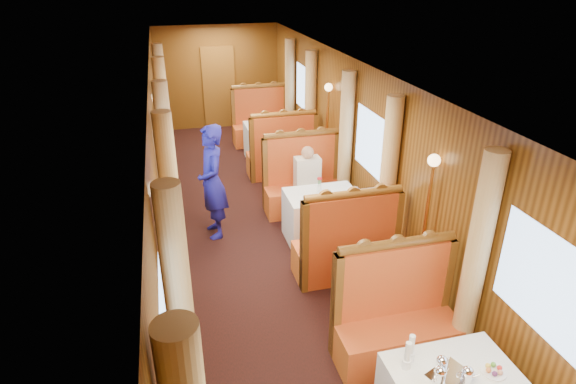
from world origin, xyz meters
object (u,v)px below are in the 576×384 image
object	(u,v)px
table_mid	(321,216)
teapot_right	(467,377)
banquette_far_aft	(261,125)
tea_tray	(450,376)
banquette_mid_fwd	(346,249)
teapot_left	(440,377)
passenger	(308,175)
teapot_back	(441,367)
steward	(212,182)
rose_vase_mid	(319,182)
rose_vase_far	(272,116)
table_far	(271,141)
banquette_near_aft	(396,322)
banquette_mid_aft	(303,186)
fruit_plate	(494,371)
banquette_far_fwd	(282,155)

from	to	relation	value
table_mid	teapot_right	world-z (taller)	teapot_right
banquette_far_aft	teapot_right	bearing A→B (deg)	-89.86
tea_tray	banquette_mid_fwd	bearing A→B (deg)	88.52
banquette_mid_fwd	banquette_far_aft	size ratio (longest dim) A/B	1.00
teapot_left	passenger	distance (m)	4.31
teapot_back	teapot_right	bearing A→B (deg)	-66.89
tea_tray	steward	bearing A→B (deg)	109.76
rose_vase_mid	rose_vase_far	xyz separation A→B (m)	(0.07, 3.42, 0.00)
table_mid	steward	bearing A→B (deg)	160.48
table_far	teapot_left	distance (m)	7.09
banquette_near_aft	table_far	world-z (taller)	banquette_near_aft
teapot_right	teapot_back	size ratio (longest dim) A/B	0.95
banquette_mid_fwd	steward	distance (m)	2.23
banquette_near_aft	banquette_mid_fwd	world-z (taller)	same
teapot_back	steward	distance (m)	4.26
table_far	banquette_far_aft	distance (m)	1.02
banquette_mid_fwd	banquette_mid_aft	bearing A→B (deg)	90.00
teapot_right	teapot_back	distance (m)	0.20
banquette_mid_fwd	rose_vase_far	xyz separation A→B (m)	(0.04, 4.48, 0.50)
table_far	rose_vase_far	xyz separation A→B (m)	(0.04, -0.04, 0.55)
banquette_far_aft	fruit_plate	world-z (taller)	banquette_far_aft
fruit_plate	teapot_left	bearing A→B (deg)	178.47
table_mid	table_far	world-z (taller)	same
table_mid	banquette_mid_fwd	distance (m)	1.02
teapot_right	steward	xyz separation A→B (m)	(-1.55, 4.17, 0.06)
table_mid	teapot_left	bearing A→B (deg)	-93.04
table_far	teapot_left	world-z (taller)	teapot_left
teapot_right	table_far	bearing A→B (deg)	112.80
table_mid	banquette_mid_aft	size ratio (longest dim) A/B	0.78
tea_tray	passenger	xyz separation A→B (m)	(0.07, 4.27, -0.02)
table_mid	banquette_far_aft	distance (m)	4.51
steward	banquette_mid_fwd	bearing A→B (deg)	38.49
banquette_mid_aft	table_far	bearing A→B (deg)	90.00
teapot_left	teapot_right	distance (m)	0.22
banquette_near_aft	teapot_right	distance (m)	1.20
banquette_mid_aft	fruit_plate	world-z (taller)	banquette_mid_aft
banquette_mid_aft	rose_vase_far	distance (m)	2.50
teapot_right	teapot_back	world-z (taller)	teapot_back
table_far	steward	bearing A→B (deg)	-117.36
banquette_mid_aft	steward	xyz separation A→B (m)	(-1.53, -0.47, 0.45)
teapot_right	rose_vase_mid	bearing A→B (deg)	113.48
teapot_left	rose_vase_far	xyz separation A→B (m)	(0.23, 7.03, 0.11)
table_far	rose_vase_mid	size ratio (longest dim) A/B	2.92
banquette_mid_aft	teapot_left	world-z (taller)	banquette_mid_aft
teapot_back	banquette_far_fwd	bearing A→B (deg)	67.32
rose_vase_far	teapot_right	bearing A→B (deg)	-90.15
banquette_near_aft	table_far	size ratio (longest dim) A/B	1.28
banquette_near_aft	table_mid	size ratio (longest dim) A/B	1.28
table_mid	banquette_mid_fwd	bearing A→B (deg)	-90.00
banquette_mid_aft	banquette_far_fwd	distance (m)	1.47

